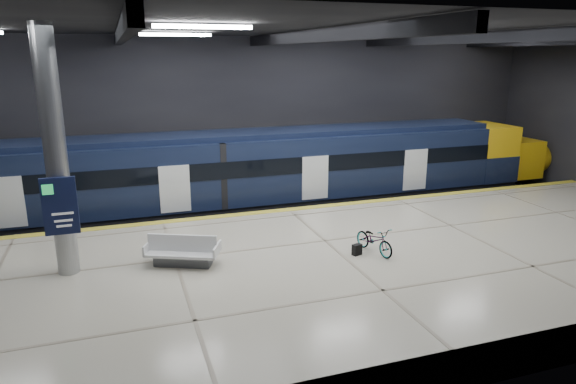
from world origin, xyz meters
name	(u,v)px	position (x,y,z in m)	size (l,w,h in m)	color
ground	(314,260)	(0.00, 0.00, 0.00)	(30.00, 30.00, 0.00)	black
room_shell	(316,100)	(0.00, 0.00, 5.72)	(30.10, 16.10, 8.05)	black
platform	(343,273)	(0.00, -2.50, 0.55)	(30.00, 11.00, 1.10)	beige
safety_strip	(289,210)	(0.00, 2.75, 1.11)	(30.00, 0.40, 0.01)	gold
rails	(270,214)	(0.00, 5.50, 0.08)	(30.00, 1.52, 0.16)	gray
train	(279,172)	(0.45, 5.50, 2.06)	(29.40, 2.84, 3.79)	black
bench	(183,254)	(-4.80, -1.55, 1.43)	(2.32, 1.70, 0.95)	#595B60
bicycle	(374,240)	(1.05, -2.51, 1.53)	(0.57, 1.64, 0.86)	#99999E
pannier_bag	(357,250)	(0.45, -2.51, 1.28)	(0.30, 0.18, 0.35)	black
info_column	(56,158)	(-8.00, -1.03, 4.46)	(0.90, 0.78, 6.90)	#9EA0A5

